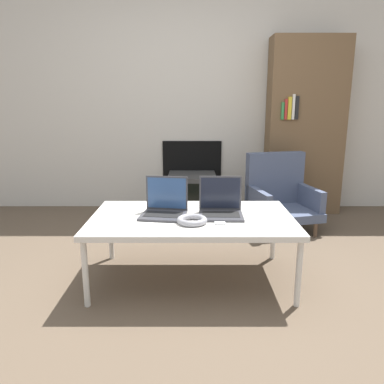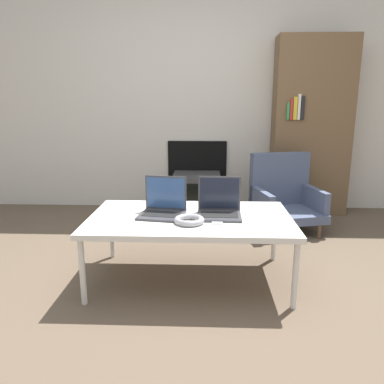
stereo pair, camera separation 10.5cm
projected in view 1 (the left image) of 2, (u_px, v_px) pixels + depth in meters
ground_plane at (192, 303)px, 2.30m from camera, size 14.00×14.00×0.00m
wall_back at (192, 94)px, 4.15m from camera, size 7.00×0.08×2.60m
table at (192, 221)px, 2.51m from camera, size 1.35×0.79×0.46m
laptop_left at (165, 207)px, 2.52m from camera, size 0.33×0.29×0.25m
laptop_right at (221, 207)px, 2.52m from camera, size 0.30×0.26×0.25m
headphones at (192, 220)px, 2.36m from camera, size 0.19×0.19×0.04m
phone at (220, 221)px, 2.38m from camera, size 0.07×0.12×0.01m
tv at (192, 194)px, 4.11m from camera, size 0.51×0.51×0.43m
armchair at (280, 195)px, 3.66m from camera, size 0.70×0.67×0.72m
bookshelf at (305, 127)px, 4.04m from camera, size 0.80×0.32×1.86m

